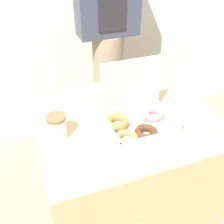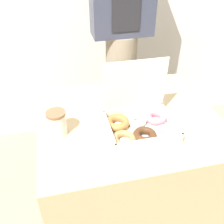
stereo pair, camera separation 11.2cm
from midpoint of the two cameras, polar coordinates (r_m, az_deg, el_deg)
The scene contains 5 objects.
ground_plane at distance 1.82m, azimuth 4.61°, elevation -21.12°, with size 14.00×14.00×0.00m, color gray.
table at distance 1.51m, azimuth 5.31°, elevation -13.06°, with size 0.85×0.73×0.77m.
donut_box at distance 1.16m, azimuth 8.63°, elevation -2.30°, with size 0.33×0.26×0.29m.
coffee_cup at distance 1.13m, azimuth -9.13°, elevation -2.50°, with size 0.08×0.08×0.11m.
person_customer at distance 1.70m, azimuth 4.15°, elevation 18.80°, with size 0.37×0.23×1.80m.
Camera 2 is at (-0.30, -0.95, 1.52)m, focal length 42.00 mm.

